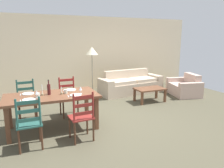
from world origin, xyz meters
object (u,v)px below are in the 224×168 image
object	(u,v)px
wine_glass_near_left	(37,93)
coffee_cup_secondary	(38,95)
dining_table	(52,99)
coffee_table	(150,90)
dining_chair_near_left	(29,123)
dining_chair_far_right	(68,97)
standing_lamp	(92,54)
armchair_upholstered	(185,88)
coffee_cup_primary	(66,91)
wine_glass_near_right	(81,89)
dining_chair_near_right	(82,117)
couch	(130,85)
wine_bottle	(49,89)
dining_chair_far_left	(27,100)

from	to	relation	value
wine_glass_near_left	coffee_cup_secondary	world-z (taller)	wine_glass_near_left
dining_table	coffee_table	world-z (taller)	dining_table
dining_chair_near_left	coffee_table	bearing A→B (deg)	25.99
dining_chair_far_right	standing_lamp	bearing A→B (deg)	54.85
armchair_upholstered	coffee_cup_primary	bearing A→B (deg)	-164.42
wine_glass_near_right	armchair_upholstered	xyz separation A→B (m)	(4.01, 1.33, -0.61)
dining_chair_far_right	wine_glass_near_right	size ratio (longest dim) A/B	5.96
dining_table	dining_chair_far_right	bearing A→B (deg)	56.67
dining_chair_near_right	couch	size ratio (longest dim) A/B	0.41
wine_bottle	couch	world-z (taller)	wine_bottle
wine_glass_near_left	coffee_cup_primary	xyz separation A→B (m)	(0.59, 0.14, -0.07)
dining_chair_far_left	wine_glass_near_right	xyz separation A→B (m)	(1.07, -0.91, 0.38)
dining_chair_near_left	standing_lamp	bearing A→B (deg)	55.80
dining_chair_near_right	coffee_table	xyz separation A→B (m)	(2.58, 1.74, -0.12)
dining_table	coffee_table	size ratio (longest dim) A/B	2.11
dining_table	wine_glass_near_right	distance (m)	0.63
dining_chair_far_left	coffee_cup_primary	world-z (taller)	dining_chair_far_left
wine_bottle	coffee_cup_primary	world-z (taller)	wine_bottle
wine_glass_near_left	coffee_cup_primary	world-z (taller)	wine_glass_near_left
dining_chair_far_left	wine_glass_near_left	distance (m)	1.01
wine_glass_near_left	wine_glass_near_right	xyz separation A→B (m)	(0.88, 0.01, 0.00)
dining_table	coffee_cup_secondary	world-z (taller)	coffee_cup_secondary
wine_glass_near_right	coffee_cup_secondary	world-z (taller)	wine_glass_near_right
wine_glass_near_right	coffee_table	size ratio (longest dim) A/B	0.18
dining_chair_far_left	coffee_table	distance (m)	3.51
dining_table	coffee_table	bearing A→B (deg)	17.62
couch	wine_glass_near_left	bearing A→B (deg)	-144.62
armchair_upholstered	standing_lamp	bearing A→B (deg)	158.55
dining_table	wine_glass_near_left	world-z (taller)	wine_glass_near_left
dining_chair_near_right	coffee_cup_primary	xyz separation A→B (m)	(-0.14, 0.78, 0.32)
dining_table	couch	size ratio (longest dim) A/B	0.81
wine_bottle	coffee_cup_secondary	bearing A→B (deg)	-149.70
couch	standing_lamp	xyz separation A→B (m)	(-1.34, 0.18, 1.12)
dining_chair_near_left	standing_lamp	distance (m)	3.87
dining_chair_near_left	wine_bottle	xyz separation A→B (m)	(0.44, 0.78, 0.39)
dining_chair_near_right	wine_glass_near_left	xyz separation A→B (m)	(-0.73, 0.64, 0.38)
coffee_cup_secondary	couch	size ratio (longest dim) A/B	0.04
armchair_upholstered	dining_table	bearing A→B (deg)	-165.44
wine_glass_near_right	standing_lamp	world-z (taller)	standing_lamp
armchair_upholstered	standing_lamp	size ratio (longest dim) A/B	0.80
couch	wine_bottle	bearing A→B (deg)	-144.64
wine_bottle	wine_glass_near_left	size ratio (longest dim) A/B	1.96
dining_chair_near_left	dining_table	bearing A→B (deg)	57.09
dining_chair_far_left	wine_bottle	bearing A→B (deg)	-58.96
wine_glass_near_left	armchair_upholstered	distance (m)	5.11
wine_bottle	dining_table	bearing A→B (deg)	-38.33
dining_chair_far_left	armchair_upholstered	distance (m)	5.10
dining_chair_far_left	coffee_table	world-z (taller)	dining_chair_far_left
dining_chair_far_left	wine_bottle	world-z (taller)	wine_bottle
couch	dining_chair_far_left	bearing A→B (deg)	-157.93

